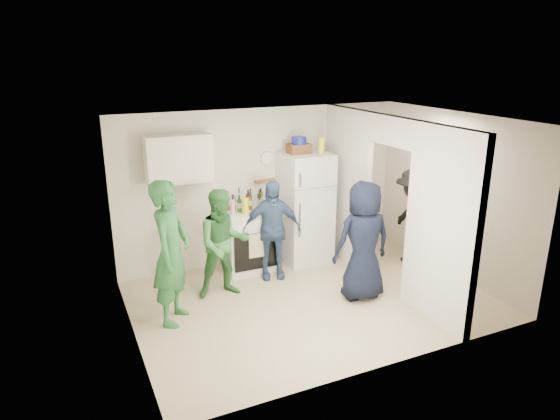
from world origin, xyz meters
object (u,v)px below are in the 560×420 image
object	(u,v)px
person_green_left	(171,253)
stove	(249,239)
blue_bowl	(299,140)
person_green_center	(223,244)
person_denim	(272,230)
person_nook	(411,218)
wicker_basket	(299,148)
person_navy	(363,241)
fridge	(305,208)
yellow_cup_stack_top	(322,145)

from	to	relation	value
person_green_left	stove	bearing A→B (deg)	-19.66
stove	blue_bowl	bearing A→B (deg)	1.30
stove	person_green_center	size ratio (longest dim) A/B	0.64
person_green_left	person_denim	size ratio (longest dim) A/B	1.22
blue_bowl	person_green_left	xyz separation A→B (m)	(-2.33, -1.13, -1.07)
person_green_center	person_nook	size ratio (longest dim) A/B	0.99
wicker_basket	person_green_left	bearing A→B (deg)	-154.21
stove	person_green_center	bearing A→B (deg)	-132.40
stove	wicker_basket	xyz separation A→B (m)	(0.88, 0.02, 1.38)
person_denim	person_navy	world-z (taller)	person_navy
blue_bowl	fridge	bearing A→B (deg)	-26.57
fridge	person_green_left	distance (m)	2.66
person_green_center	stove	bearing A→B (deg)	53.03
stove	wicker_basket	distance (m)	1.64
stove	person_navy	distance (m)	1.93
yellow_cup_stack_top	person_green_left	size ratio (longest dim) A/B	0.13
wicker_basket	blue_bowl	distance (m)	0.13
blue_bowl	person_denim	bearing A→B (deg)	-146.68
fridge	person_green_center	xyz separation A→B (m)	(-1.62, -0.67, -0.12)
wicker_basket	person_nook	distance (m)	2.12
wicker_basket	person_navy	xyz separation A→B (m)	(0.21, -1.58, -1.03)
blue_bowl	person_nook	size ratio (longest dim) A/B	0.15
stove	wicker_basket	world-z (taller)	wicker_basket
person_denim	person_navy	distance (m)	1.44
fridge	wicker_basket	size ratio (longest dim) A/B	5.14
blue_bowl	person_nook	world-z (taller)	blue_bowl
person_denim	person_green_left	bearing A→B (deg)	-142.90
fridge	person_denim	world-z (taller)	fridge
fridge	yellow_cup_stack_top	xyz separation A→B (m)	(0.22, -0.10, 1.03)
person_green_left	person_green_center	distance (m)	0.92
wicker_basket	person_green_left	xyz separation A→B (m)	(-2.33, -1.13, -0.94)
yellow_cup_stack_top	person_denim	world-z (taller)	yellow_cup_stack_top
fridge	person_green_center	distance (m)	1.76
fridge	blue_bowl	bearing A→B (deg)	153.43
stove	person_green_left	size ratio (longest dim) A/B	0.53
blue_bowl	stove	bearing A→B (deg)	-178.70
fridge	person_navy	world-z (taller)	fridge
person_green_left	person_navy	distance (m)	2.58
person_nook	fridge	bearing A→B (deg)	-99.12
blue_bowl	person_green_center	size ratio (longest dim) A/B	0.15
fridge	person_nook	bearing A→B (deg)	-30.25
wicker_basket	person_navy	world-z (taller)	wicker_basket
blue_bowl	person_denim	xyz separation A→B (m)	(-0.67, -0.44, -1.24)
wicker_basket	yellow_cup_stack_top	world-z (taller)	yellow_cup_stack_top
fridge	person_denim	xyz separation A→B (m)	(-0.77, -0.39, -0.13)
wicker_basket	blue_bowl	bearing A→B (deg)	0.00
person_green_center	person_denim	world-z (taller)	person_green_center
person_nook	stove	bearing A→B (deg)	-88.78
stove	person_navy	size ratio (longest dim) A/B	0.59
stove	person_nook	xyz separation A→B (m)	(2.46, -0.89, 0.29)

